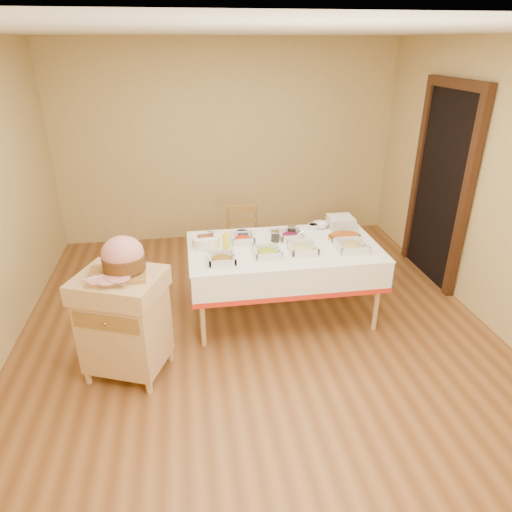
{
  "coord_description": "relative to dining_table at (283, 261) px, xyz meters",
  "views": [
    {
      "loc": [
        -0.59,
        -3.6,
        2.54
      ],
      "look_at": [
        0.02,
        0.2,
        0.72
      ],
      "focal_mm": 32.0,
      "sensor_mm": 36.0,
      "label": 1
    }
  ],
  "objects": [
    {
      "name": "serving_dish_e",
      "position": [
        -0.37,
        0.16,
        0.19
      ],
      "size": [
        0.23,
        0.22,
        0.1
      ],
      "color": "silver",
      "rests_on": "dining_table"
    },
    {
      "name": "plate_stack",
      "position": [
        0.69,
        0.36,
        0.22
      ],
      "size": [
        0.25,
        0.25,
        0.12
      ],
      "color": "silver",
      "rests_on": "dining_table"
    },
    {
      "name": "small_bowl_mid",
      "position": [
        -0.36,
        0.29,
        0.19
      ],
      "size": [
        0.13,
        0.13,
        0.05
      ],
      "color": "navy",
      "rests_on": "dining_table"
    },
    {
      "name": "bowl_white_imported",
      "position": [
        0.01,
        0.35,
        0.18
      ],
      "size": [
        0.18,
        0.18,
        0.03
      ],
      "primitive_type": "imported",
      "rotation": [
        0.0,
        0.0,
        0.34
      ],
      "color": "silver",
      "rests_on": "dining_table"
    },
    {
      "name": "bowl_small_imported",
      "position": [
        0.48,
        0.4,
        0.19
      ],
      "size": [
        0.19,
        0.19,
        0.05
      ],
      "primitive_type": "imported",
      "rotation": [
        0.0,
        0.0,
        -0.15
      ],
      "color": "silver",
      "rests_on": "dining_table"
    },
    {
      "name": "brass_platter",
      "position": [
        0.64,
        0.08,
        0.18
      ],
      "size": [
        0.34,
        0.24,
        0.04
      ],
      "color": "#BD8A35",
      "rests_on": "dining_table"
    },
    {
      "name": "serving_dish_c",
      "position": [
        0.15,
        -0.16,
        0.19
      ],
      "size": [
        0.25,
        0.25,
        0.1
      ],
      "color": "silver",
      "rests_on": "dining_table"
    },
    {
      "name": "serving_dish_f",
      "position": [
        0.11,
        0.16,
        0.2
      ],
      "size": [
        0.24,
        0.23,
        0.11
      ],
      "color": "silver",
      "rests_on": "dining_table"
    },
    {
      "name": "serving_dish_d",
      "position": [
        0.61,
        -0.18,
        0.2
      ],
      "size": [
        0.28,
        0.28,
        0.11
      ],
      "color": "silver",
      "rests_on": "dining_table"
    },
    {
      "name": "serving_dish_b",
      "position": [
        -0.19,
        -0.18,
        0.19
      ],
      "size": [
        0.24,
        0.24,
        0.1
      ],
      "color": "silver",
      "rests_on": "dining_table"
    },
    {
      "name": "preserve_jar_left",
      "position": [
        -0.06,
        0.12,
        0.21
      ],
      "size": [
        0.09,
        0.09,
        0.11
      ],
      "color": "silver",
      "rests_on": "dining_table"
    },
    {
      "name": "dining_table",
      "position": [
        0.0,
        0.0,
        0.0
      ],
      "size": [
        1.82,
        1.02,
        0.76
      ],
      "color": "tan",
      "rests_on": "ground"
    },
    {
      "name": "bread_basket",
      "position": [
        -0.73,
        0.11,
        0.21
      ],
      "size": [
        0.26,
        0.26,
        0.11
      ],
      "color": "white",
      "rests_on": "dining_table"
    },
    {
      "name": "preserve_jar_right",
      "position": [
        0.13,
        0.23,
        0.21
      ],
      "size": [
        0.09,
        0.09,
        0.11
      ],
      "color": "silver",
      "rests_on": "dining_table"
    },
    {
      "name": "butcher_cart",
      "position": [
        -1.45,
        -0.68,
        -0.08
      ],
      "size": [
        0.8,
        0.74,
        0.91
      ],
      "color": "tan",
      "rests_on": "ground"
    },
    {
      "name": "ham_on_board",
      "position": [
        -1.4,
        -0.65,
        0.44
      ],
      "size": [
        0.46,
        0.43,
        0.3
      ],
      "color": "olive",
      "rests_on": "butcher_cart"
    },
    {
      "name": "dining_chair",
      "position": [
        -0.27,
        0.91,
        -0.17
      ],
      "size": [
        0.39,
        0.37,
        0.83
      ],
      "color": "olive",
      "rests_on": "ground"
    },
    {
      "name": "mustard_bottle",
      "position": [
        -0.55,
        0.01,
        0.25
      ],
      "size": [
        0.06,
        0.06,
        0.19
      ],
      "color": "yellow",
      "rests_on": "dining_table"
    },
    {
      "name": "room_shell",
      "position": [
        -0.3,
        -0.3,
        0.7
      ],
      "size": [
        5.0,
        5.0,
        5.0
      ],
      "color": "brown",
      "rests_on": "ground"
    },
    {
      "name": "serving_dish_a",
      "position": [
        -0.62,
        -0.27,
        0.19
      ],
      "size": [
        0.24,
        0.24,
        0.1
      ],
      "color": "silver",
      "rests_on": "dining_table"
    },
    {
      "name": "doorway",
      "position": [
        1.9,
        0.6,
        0.51
      ],
      "size": [
        0.09,
        1.1,
        2.2
      ],
      "color": "black",
      "rests_on": "ground"
    },
    {
      "name": "small_bowl_left",
      "position": [
        -0.69,
        0.31,
        0.19
      ],
      "size": [
        0.12,
        0.12,
        0.05
      ],
      "color": "silver",
      "rests_on": "dining_table"
    },
    {
      "name": "small_bowl_right",
      "position": [
        0.39,
        0.38,
        0.19
      ],
      "size": [
        0.11,
        0.11,
        0.05
      ],
      "color": "silver",
      "rests_on": "dining_table"
    }
  ]
}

